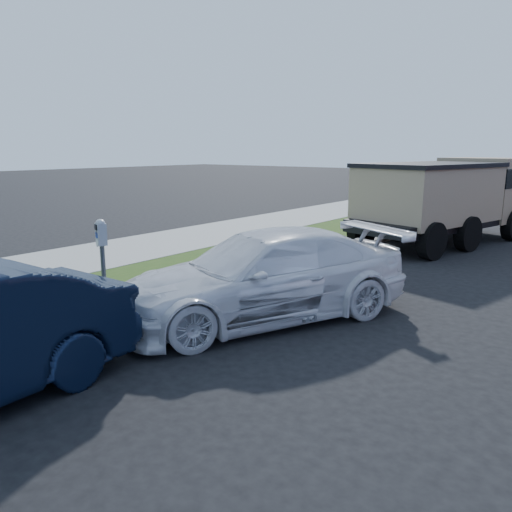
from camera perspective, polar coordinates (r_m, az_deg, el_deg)
The scene contains 5 objects.
ground at distance 6.96m, azimuth 4.01°, elevation -10.99°, with size 120.00×120.00×0.00m, color black.
streetside at distance 12.01m, azimuth -12.74°, elevation -0.95°, with size 6.12×50.00×0.15m.
parking_meter at distance 8.01m, azimuth -17.21°, elevation 1.03°, with size 0.25×0.21×1.54m.
white_wagon at distance 8.15m, azimuth 1.45°, elevation -2.18°, with size 2.00×4.92×1.43m, color white.
dump_truck at distance 15.77m, azimuth 21.19°, elevation 6.44°, with size 3.69×6.61×2.45m.
Camera 1 is at (3.58, -5.30, 2.74)m, focal length 35.00 mm.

